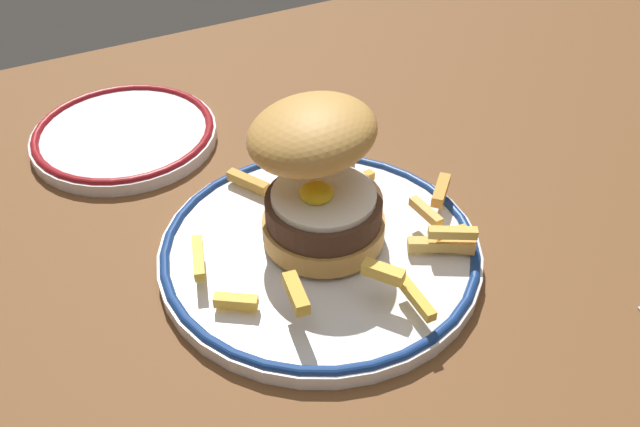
# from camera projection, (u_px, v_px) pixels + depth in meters

# --- Properties ---
(ground_plane) EXTENTS (1.37, 0.97, 0.04)m
(ground_plane) POSITION_uv_depth(u_px,v_px,m) (386.00, 287.00, 0.56)
(ground_plane) COLOR brown
(dinner_plate) EXTENTS (0.25, 0.25, 0.02)m
(dinner_plate) POSITION_uv_depth(u_px,v_px,m) (320.00, 250.00, 0.55)
(dinner_plate) COLOR silver
(dinner_plate) RESTS_ON ground_plane
(burger) EXTENTS (0.14, 0.14, 0.11)m
(burger) POSITION_uv_depth(u_px,v_px,m) (317.00, 172.00, 0.52)
(burger) COLOR #C68D42
(burger) RESTS_ON dinner_plate
(fries_pile) EXTENTS (0.23, 0.23, 0.03)m
(fries_pile) POSITION_uv_depth(u_px,v_px,m) (358.00, 225.00, 0.54)
(fries_pile) COLOR gold
(fries_pile) RESTS_ON dinner_plate
(side_plate) EXTENTS (0.18, 0.18, 0.02)m
(side_plate) POSITION_uv_depth(u_px,v_px,m) (125.00, 134.00, 0.68)
(side_plate) COLOR silver
(side_plate) RESTS_ON ground_plane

